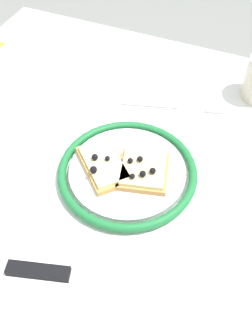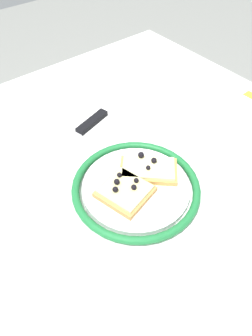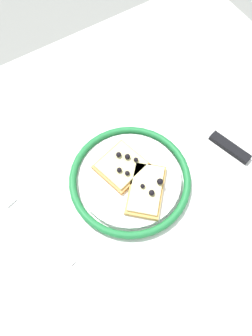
{
  "view_description": "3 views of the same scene",
  "coord_description": "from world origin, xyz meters",
  "px_view_note": "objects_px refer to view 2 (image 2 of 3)",
  "views": [
    {
      "loc": [
        0.34,
        0.19,
        1.26
      ],
      "look_at": [
        -0.04,
        0.03,
        0.77
      ],
      "focal_mm": 40.87,
      "sensor_mm": 36.0,
      "label": 1
    },
    {
      "loc": [
        -0.31,
        0.27,
        1.21
      ],
      "look_at": [
        -0.01,
        0.03,
        0.79
      ],
      "focal_mm": 33.42,
      "sensor_mm": 36.0,
      "label": 2
    },
    {
      "loc": [
        -0.18,
        -0.18,
        1.36
      ],
      "look_at": [
        -0.03,
        0.05,
        0.78
      ],
      "focal_mm": 35.92,
      "sensor_mm": 36.0,
      "label": 3
    }
  ],
  "objects_px": {
    "pizza_slice_far": "(148,169)",
    "pizza_slice_near": "(125,191)",
    "plate": "(136,187)",
    "fork": "(211,277)",
    "knife": "(83,130)",
    "dining_table": "(135,201)"
  },
  "relations": [
    {
      "from": "dining_table",
      "to": "fork",
      "type": "distance_m",
      "value": 0.26
    },
    {
      "from": "pizza_slice_far",
      "to": "dining_table",
      "type": "bearing_deg",
      "value": 11.81
    },
    {
      "from": "plate",
      "to": "pizza_slice_near",
      "type": "height_order",
      "value": "pizza_slice_near"
    },
    {
      "from": "plate",
      "to": "fork",
      "type": "relative_size",
      "value": 1.19
    },
    {
      "from": "plate",
      "to": "pizza_slice_far",
      "type": "distance_m",
      "value": 0.04
    },
    {
      "from": "pizza_slice_far",
      "to": "knife",
      "type": "xyz_separation_m",
      "value": [
        0.19,
        0.02,
        -0.02
      ]
    },
    {
      "from": "dining_table",
      "to": "knife",
      "type": "bearing_deg",
      "value": 6.19
    },
    {
      "from": "knife",
      "to": "fork",
      "type": "relative_size",
      "value": 1.19
    },
    {
      "from": "plate",
      "to": "pizza_slice_near",
      "type": "xyz_separation_m",
      "value": [
        -0.0,
        0.03,
        0.01
      ]
    },
    {
      "from": "pizza_slice_far",
      "to": "pizza_slice_near",
      "type": "bearing_deg",
      "value": 101.18
    },
    {
      "from": "pizza_slice_near",
      "to": "fork",
      "type": "distance_m",
      "value": 0.19
    },
    {
      "from": "pizza_slice_near",
      "to": "knife",
      "type": "relative_size",
      "value": 0.43
    },
    {
      "from": "plate",
      "to": "pizza_slice_near",
      "type": "bearing_deg",
      "value": 94.57
    },
    {
      "from": "dining_table",
      "to": "fork",
      "type": "relative_size",
      "value": 4.63
    },
    {
      "from": "knife",
      "to": "pizza_slice_near",
      "type": "bearing_deg",
      "value": 168.15
    },
    {
      "from": "dining_table",
      "to": "knife",
      "type": "height_order",
      "value": "knife"
    },
    {
      "from": "dining_table",
      "to": "plate",
      "type": "relative_size",
      "value": 3.9
    },
    {
      "from": "dining_table",
      "to": "pizza_slice_near",
      "type": "distance_m",
      "value": 0.14
    },
    {
      "from": "pizza_slice_near",
      "to": "fork",
      "type": "xyz_separation_m",
      "value": [
        -0.19,
        -0.01,
        -0.02
      ]
    },
    {
      "from": "plate",
      "to": "fork",
      "type": "xyz_separation_m",
      "value": [
        -0.2,
        0.02,
        -0.01
      ]
    },
    {
      "from": "knife",
      "to": "fork",
      "type": "height_order",
      "value": "knife"
    },
    {
      "from": "plate",
      "to": "dining_table",
      "type": "bearing_deg",
      "value": -41.56
    }
  ]
}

